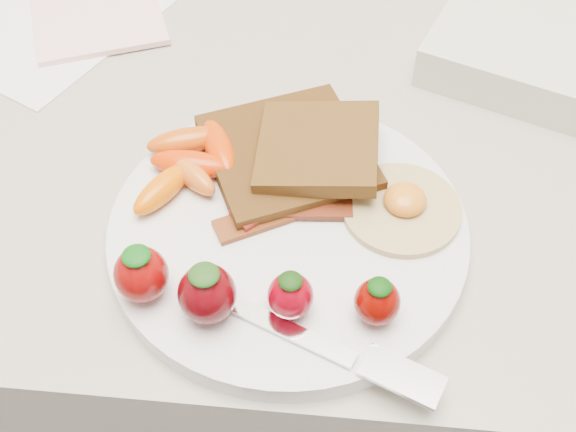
{
  "coord_description": "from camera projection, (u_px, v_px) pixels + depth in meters",
  "views": [
    {
      "loc": [
        0.04,
        1.21,
        1.34
      ],
      "look_at": [
        0.01,
        1.54,
        0.93
      ],
      "focal_mm": 45.0,
      "sensor_mm": 36.0,
      "label": 1
    }
  ],
  "objects": [
    {
      "name": "plate",
      "position": [
        288.0,
        232.0,
        0.55
      ],
      "size": [
        0.27,
        0.27,
        0.02
      ],
      "primitive_type": "cylinder",
      "color": "silver",
      "rests_on": "counter"
    },
    {
      "name": "toast_upper",
      "position": [
        318.0,
        148.0,
        0.56
      ],
      "size": [
        0.09,
        0.09,
        0.02
      ],
      "primitive_type": "cube",
      "rotation": [
        0.0,
        -0.1,
        -0.01
      ],
      "color": "black",
      "rests_on": "toast_lower"
    },
    {
      "name": "paper_sheet",
      "position": [
        56.0,
        25.0,
        0.72
      ],
      "size": [
        0.23,
        0.25,
        0.0
      ],
      "primitive_type": "cube",
      "rotation": [
        0.0,
        0.0,
        -0.47
      ],
      "color": "white",
      "rests_on": "counter"
    },
    {
      "name": "bacon_strips",
      "position": [
        283.0,
        205.0,
        0.55
      ],
      "size": [
        0.11,
        0.09,
        0.01
      ],
      "color": "#461402",
      "rests_on": "plate"
    },
    {
      "name": "counter",
      "position": [
        290.0,
        344.0,
        1.0
      ],
      "size": [
        2.0,
        0.6,
        0.9
      ],
      "primitive_type": "cube",
      "color": "gray",
      "rests_on": "ground"
    },
    {
      "name": "fried_egg",
      "position": [
        402.0,
        206.0,
        0.54
      ],
      "size": [
        0.12,
        0.12,
        0.02
      ],
      "color": "beige",
      "rests_on": "plate"
    },
    {
      "name": "fork",
      "position": [
        327.0,
        345.0,
        0.47
      ],
      "size": [
        0.18,
        0.08,
        0.0
      ],
      "color": "white",
      "rests_on": "plate"
    },
    {
      "name": "baby_carrots",
      "position": [
        191.0,
        161.0,
        0.57
      ],
      "size": [
        0.08,
        0.11,
        0.02
      ],
      "color": "#D23000",
      "rests_on": "plate"
    },
    {
      "name": "notepad",
      "position": [
        94.0,
        0.0,
        0.74
      ],
      "size": [
        0.18,
        0.22,
        0.01
      ],
      "primitive_type": "cube",
      "rotation": [
        0.0,
        0.0,
        0.38
      ],
      "color": "#FBC3C3",
      "rests_on": "paper_sheet"
    },
    {
      "name": "strawberries",
      "position": [
        231.0,
        289.0,
        0.48
      ],
      "size": [
        0.19,
        0.05,
        0.05
      ],
      "color": "#770605",
      "rests_on": "plate"
    },
    {
      "name": "toast_lower",
      "position": [
        287.0,
        154.0,
        0.58
      ],
      "size": [
        0.16,
        0.16,
        0.01
      ],
      "primitive_type": "cube",
      "rotation": [
        0.0,
        0.0,
        0.43
      ],
      "color": "black",
      "rests_on": "plate"
    }
  ]
}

